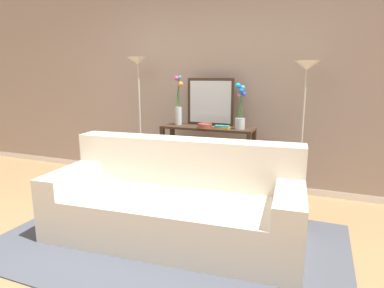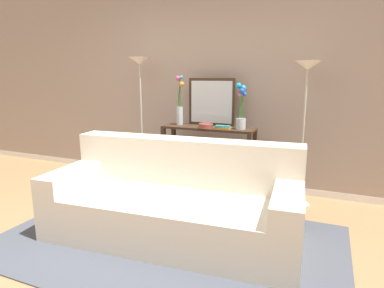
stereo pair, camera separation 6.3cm
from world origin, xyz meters
The scene contains 13 objects.
ground_plane centered at (0.00, 0.00, -0.01)m, with size 16.00×16.00×0.02m, color #9E754C.
back_wall centered at (0.00, 2.33, 1.39)m, with size 12.00×0.15×2.79m.
area_rug centered at (0.43, 0.52, 0.01)m, with size 3.07×1.90×0.01m.
couch centered at (0.42, 0.68, 0.31)m, with size 2.35×1.14×0.88m.
console_table centered at (0.30, 1.91, 0.58)m, with size 1.18×0.35×0.86m.
floor_lamp_left centered at (-0.67, 1.89, 1.36)m, with size 0.28×0.28×1.73m.
floor_lamp_right centered at (1.44, 1.89, 1.30)m, with size 0.28×0.28×1.65m.
wall_mirror centered at (0.29, 2.05, 1.16)m, with size 0.62×0.02×0.60m.
vase_tall_flowers centered at (-0.11, 1.95, 1.11)m, with size 0.13×0.10×0.64m.
vase_short_flowers centered at (0.72, 1.90, 1.06)m, with size 0.13×0.13×0.55m.
fruit_bowl centered at (0.31, 1.80, 0.89)m, with size 0.18×0.18×0.06m.
book_stack centered at (0.52, 1.82, 0.88)m, with size 0.19×0.13×0.04m.
book_row_under_console centered at (0.00, 1.91, 0.06)m, with size 0.34×0.17×0.13m.
Camera 2 is at (1.69, -1.89, 1.48)m, focal length 30.36 mm.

